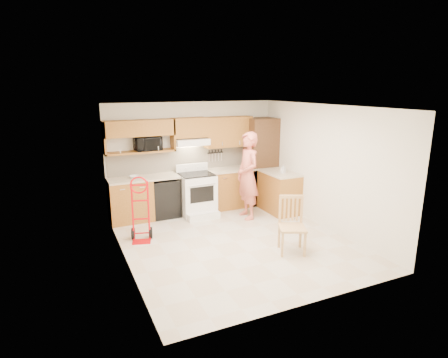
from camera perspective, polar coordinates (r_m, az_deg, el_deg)
floor at (r=7.05m, az=1.71°, el=-9.69°), size 4.00×4.50×0.02m
ceiling at (r=6.46m, az=1.88°, el=11.21°), size 4.00×4.50×0.02m
wall_back at (r=8.68m, az=-4.83°, el=3.54°), size 4.00×0.02×2.50m
wall_front at (r=4.81m, az=13.84°, el=-5.57°), size 4.00×0.02×2.50m
wall_left at (r=6.06m, az=-15.53°, el=-1.60°), size 0.02×4.50×2.50m
wall_right at (r=7.73m, az=15.28°, el=1.76°), size 0.02×4.50×2.50m
backsplash at (r=8.67m, az=-4.77°, el=3.18°), size 3.92×0.03×0.55m
lower_cab_left at (r=8.20m, az=-14.23°, el=-3.26°), size 0.90×0.60×0.90m
dishwasher at (r=8.36m, az=-9.16°, el=-2.84°), size 0.60×0.60×0.85m
lower_cab_right at (r=8.90m, az=0.99°, el=-1.45°), size 1.14×0.60×0.90m
countertop_left at (r=8.13m, az=-12.35°, el=0.14°), size 1.50×0.63×0.04m
countertop_right at (r=8.78m, az=1.00°, el=1.51°), size 1.14×0.63×0.04m
cab_return_right at (r=8.64m, az=8.51°, el=-2.09°), size 0.60×1.00×0.90m
countertop_return at (r=8.52m, az=8.62°, el=0.95°), size 0.63×1.00×0.04m
pantry_tall at (r=9.13m, az=5.66°, el=2.76°), size 0.70×0.60×2.10m
upper_cab_left at (r=8.08m, az=-12.96°, el=7.67°), size 1.50×0.33×0.34m
upper_shelf_mw at (r=8.15m, az=-12.76°, el=4.11°), size 1.50×0.33×0.04m
upper_cab_center at (r=8.38m, az=-5.30°, el=7.91°), size 0.76×0.33×0.44m
upper_cab_right at (r=8.75m, az=0.64°, el=7.31°), size 1.14×0.33×0.70m
range_hood at (r=8.36m, az=-5.10°, el=5.76°), size 0.76×0.46×0.14m
knife_strip at (r=8.83m, az=-1.35°, el=3.70°), size 0.40×0.05×0.29m
microwave at (r=8.15m, az=-11.70°, el=5.39°), size 0.58×0.42×0.30m
range at (r=8.30m, az=-4.07°, el=-1.86°), size 0.76×1.00×1.12m
person at (r=8.02m, az=3.70°, el=0.51°), size 0.48×0.71×1.91m
hand_truck at (r=7.06m, az=-12.78°, el=-5.04°), size 0.54×0.51×1.12m
dining_chair at (r=6.55m, az=10.50°, el=-7.08°), size 0.60×0.62×0.99m
soap_bottle at (r=8.39m, az=9.13°, el=1.53°), size 0.11×0.11×0.19m
bowl at (r=8.08m, az=-13.63°, el=0.34°), size 0.26×0.26×0.05m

